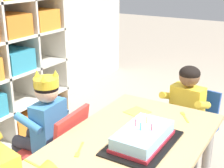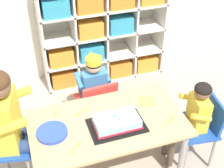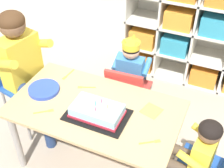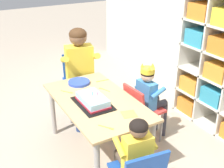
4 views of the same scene
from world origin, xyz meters
name	(u,v)px [view 1 (image 1 of 4)]	position (x,y,z in m)	size (l,w,h in m)	color
activity_table	(126,159)	(0.00, 0.00, 0.51)	(1.15, 0.65, 0.59)	tan
classroom_chair_blue	(59,149)	(0.05, 0.47, 0.39)	(0.35, 0.34, 0.64)	red
child_with_crown	(43,123)	(0.05, 0.58, 0.53)	(0.31, 0.31, 0.85)	#3D7FBC
classroom_chair_guest_side	(188,123)	(0.80, -0.06, 0.37)	(0.36, 0.40, 0.60)	#1E4CA8
guest_at_table_side	(183,110)	(0.70, -0.05, 0.50)	(0.32, 0.32, 0.79)	yellow
birthday_cake_on_tray	(143,138)	(0.05, -0.06, 0.62)	(0.41, 0.27, 0.11)	black
paper_napkin_square	(137,112)	(0.36, 0.12, 0.59)	(0.12, 0.12, 0.00)	#F4DB4C
fork_beside_plate_stack	(184,116)	(0.44, -0.13, 0.59)	(0.12, 0.09, 0.00)	yellow
fork_at_table_front_edge	(38,166)	(-0.35, 0.24, 0.59)	(0.03, 0.14, 0.00)	yellow
fork_by_napkin	(79,150)	(-0.16, 0.16, 0.59)	(0.13, 0.06, 0.00)	yellow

